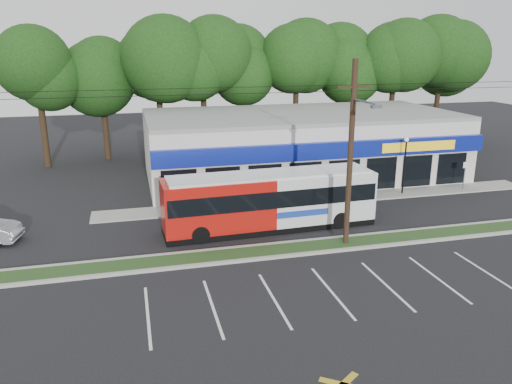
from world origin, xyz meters
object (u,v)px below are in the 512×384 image
at_px(utility_pole, 348,149).
at_px(lamp_post, 405,159).
at_px(pedestrian_a, 333,203).
at_px(car_dark, 329,193).
at_px(pedestrian_b, 349,189).
at_px(sign_post, 465,171).
at_px(metrobus, 270,199).

bearing_deg(utility_pole, lamp_post, 43.95).
bearing_deg(pedestrian_a, car_dark, -123.05).
distance_m(utility_pole, pedestrian_a, 7.04).
relative_size(utility_pole, pedestrian_b, 29.25).
bearing_deg(lamp_post, sign_post, -2.58).
relative_size(sign_post, metrobus, 0.17).
xyz_separation_m(metrobus, pedestrian_b, (6.93, 4.00, -0.96)).
bearing_deg(metrobus, lamp_post, 18.48).
bearing_deg(utility_pole, car_dark, 73.82).
bearing_deg(metrobus, car_dark, 31.35).
bearing_deg(pedestrian_b, sign_post, -160.92).
distance_m(utility_pole, pedestrian_b, 9.59).
height_order(utility_pole, lamp_post, utility_pole).
relative_size(utility_pole, sign_post, 22.47).
bearing_deg(sign_post, pedestrian_b, -179.55).
relative_size(lamp_post, pedestrian_b, 2.49).
bearing_deg(car_dark, lamp_post, -91.56).
xyz_separation_m(utility_pole, lamp_post, (8.17, 7.87, -2.74)).
xyz_separation_m(lamp_post, pedestrian_a, (-6.66, -2.80, -1.90)).
distance_m(lamp_post, sign_post, 5.13).
relative_size(metrobus, pedestrian_a, 8.35).
bearing_deg(pedestrian_a, pedestrian_b, -149.45).
distance_m(lamp_post, pedestrian_b, 4.81).
bearing_deg(lamp_post, metrobus, -159.29).
relative_size(sign_post, pedestrian_b, 1.30).
relative_size(utility_pole, pedestrian_a, 32.50).
bearing_deg(car_dark, metrobus, 114.46).
bearing_deg(pedestrian_b, metrobus, 48.62).
xyz_separation_m(utility_pole, metrobus, (-3.20, 3.57, -3.60)).
distance_m(sign_post, pedestrian_b, 9.47).
bearing_deg(lamp_post, utility_pole, -136.05).
relative_size(sign_post, pedestrian_a, 1.45).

